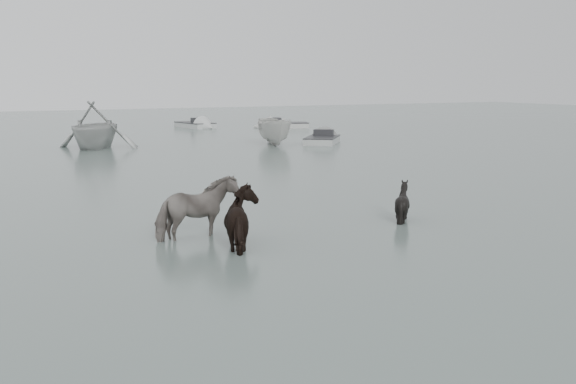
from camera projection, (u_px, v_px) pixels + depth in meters
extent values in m
plane|color=#4F5E59|center=(326.00, 237.00, 16.78)|extent=(140.00, 140.00, 0.00)
imported|color=black|center=(197.00, 203.00, 16.51)|extent=(2.08, 1.23, 1.65)
imported|color=black|center=(247.00, 208.00, 15.86)|extent=(1.57, 1.78, 1.64)
imported|color=black|center=(403.00, 196.00, 18.75)|extent=(1.29, 1.18, 1.27)
imported|color=#B0B2B0|center=(95.00, 123.00, 37.53)|extent=(6.30, 6.49, 2.61)
imported|color=beige|center=(275.00, 130.00, 39.50)|extent=(2.73, 4.59, 1.67)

